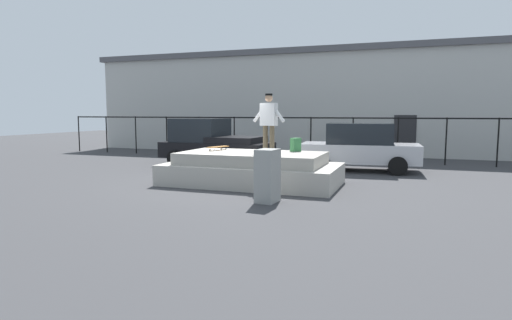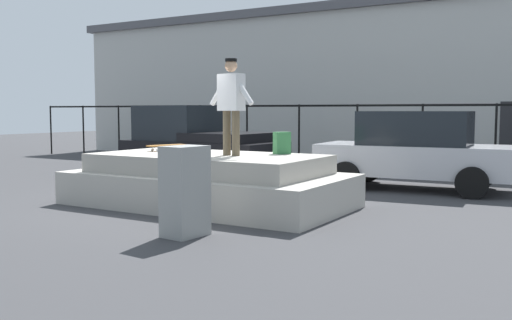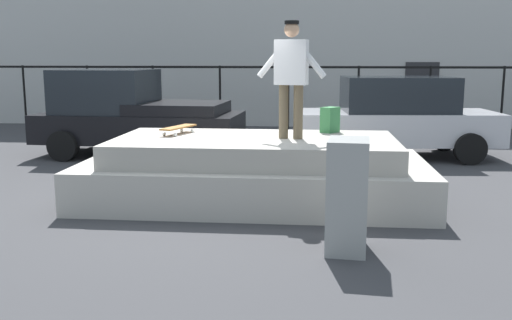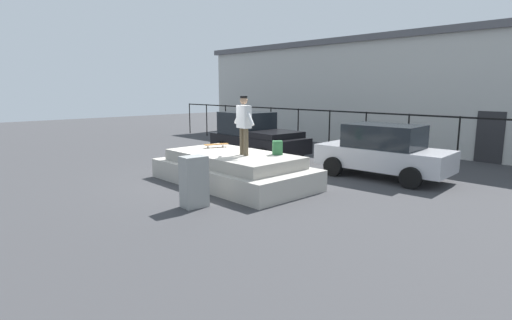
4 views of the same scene
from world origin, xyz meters
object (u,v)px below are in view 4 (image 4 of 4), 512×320
Objects in this scene: car_silver_sedan_mid at (383,151)px; car_black_pickup_near at (255,135)px; skateboard at (216,145)px; skateboarder at (244,121)px; utility_box at (194,182)px; backpack at (277,148)px.

car_black_pickup_near is at bearing -177.04° from car_silver_sedan_mid.
skateboarder is at bearing -11.05° from skateboard.
skateboard is 3.63m from utility_box.
car_black_pickup_near is 5.76m from car_silver_sedan_mid.
skateboarder reaches higher than utility_box.
skateboarder is 2.02m from skateboard.
skateboard is 0.19× the size of car_black_pickup_near.
car_silver_sedan_mid is at bearing 83.01° from utility_box.
skateboard is 5.44m from car_silver_sedan_mid.
backpack is 3.09m from utility_box.
car_silver_sedan_mid is 3.42× the size of utility_box.
utility_box is at bearing -46.27° from skateboard.
car_black_pickup_near is at bearing 117.84° from skateboard.
skateboarder is at bearing -117.27° from car_silver_sedan_mid.
backpack is at bearing 52.53° from skateboarder.
car_black_pickup_near is 1.04× the size of car_silver_sedan_mid.
car_silver_sedan_mid reaches higher than utility_box.
skateboard is 2.03× the size of backpack.
skateboarder reaches higher than skateboard.
car_silver_sedan_mid is (1.53, 3.35, -0.27)m from backpack.
car_silver_sedan_mid is at bearing 2.96° from car_black_pickup_near.
skateboard is (-1.78, 0.35, -0.89)m from skateboarder.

